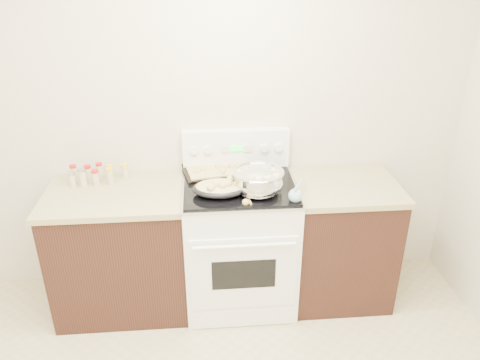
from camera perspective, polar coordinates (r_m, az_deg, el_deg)
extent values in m
cube|color=beige|center=(3.31, -6.71, 8.31)|extent=(4.00, 0.05, 2.70)
cube|color=black|center=(3.45, -14.13, -8.48)|extent=(0.90, 0.64, 0.88)
cube|color=olive|center=(3.22, -15.00, -1.68)|extent=(0.93, 0.67, 0.04)
cube|color=black|center=(3.53, 11.91, -7.33)|extent=(0.70, 0.64, 0.88)
cube|color=olive|center=(3.30, 12.63, -0.64)|extent=(0.73, 0.67, 0.04)
cube|color=white|center=(3.38, -0.07, -7.88)|extent=(0.76, 0.66, 0.92)
cube|color=white|center=(3.11, 0.45, -11.38)|extent=(0.70, 0.01, 0.55)
cube|color=black|center=(3.11, 0.47, -11.46)|extent=(0.42, 0.01, 0.22)
cylinder|color=white|center=(2.94, 0.54, -8.05)|extent=(0.65, 0.02, 0.02)
cube|color=white|center=(3.36, 0.43, -16.46)|extent=(0.70, 0.01, 0.14)
cube|color=silver|center=(3.15, -0.08, -0.81)|extent=(0.78, 0.68, 0.01)
cube|color=black|center=(3.14, -0.08, -0.62)|extent=(0.74, 0.64, 0.01)
cube|color=white|center=(3.35, -0.50, 3.87)|extent=(0.76, 0.07, 0.28)
cylinder|color=white|center=(3.29, -5.66, 3.60)|extent=(0.06, 0.02, 0.06)
cylinder|color=white|center=(3.29, -3.92, 3.67)|extent=(0.06, 0.02, 0.06)
cylinder|color=white|center=(3.32, 3.01, 3.89)|extent=(0.06, 0.02, 0.06)
cylinder|color=white|center=(3.34, 4.72, 3.94)|extent=(0.06, 0.02, 0.06)
cube|color=#19E533|center=(3.31, -0.44, 3.81)|extent=(0.09, 0.00, 0.04)
cube|color=silver|center=(3.30, -1.83, 3.76)|extent=(0.05, 0.00, 0.05)
cube|color=silver|center=(3.31, 0.94, 3.85)|extent=(0.05, 0.00, 0.05)
ellipsoid|color=silver|center=(3.01, 2.22, -0.35)|extent=(0.36, 0.36, 0.19)
cylinder|color=silver|center=(3.04, 2.20, -1.35)|extent=(0.18, 0.18, 0.01)
torus|color=silver|center=(2.98, 2.24, 0.99)|extent=(0.33, 0.33, 0.02)
cylinder|color=silver|center=(3.01, 2.22, 0.01)|extent=(0.31, 0.31, 0.11)
cylinder|color=brown|center=(2.99, 2.24, 0.78)|extent=(0.29, 0.29, 0.00)
cube|color=beige|center=(2.93, 3.69, 0.38)|extent=(0.03, 0.03, 0.02)
cube|color=beige|center=(2.98, 2.18, 0.87)|extent=(0.03, 0.03, 0.02)
cube|color=beige|center=(3.03, 2.85, 1.29)|extent=(0.03, 0.03, 0.02)
cube|color=beige|center=(2.95, 3.33, 0.56)|extent=(0.03, 0.03, 0.02)
cube|color=beige|center=(2.95, 4.45, 0.50)|extent=(0.03, 0.03, 0.02)
cube|color=beige|center=(2.89, 2.31, 0.03)|extent=(0.04, 0.04, 0.03)
cube|color=beige|center=(2.94, 4.51, 0.46)|extent=(0.04, 0.04, 0.03)
cube|color=beige|center=(2.96, 1.59, 0.68)|extent=(0.03, 0.03, 0.02)
cube|color=beige|center=(3.03, 2.13, 1.34)|extent=(0.03, 0.03, 0.02)
cube|color=beige|center=(2.92, 1.70, 0.34)|extent=(0.04, 0.04, 0.03)
cube|color=beige|center=(2.99, -0.11, 0.97)|extent=(0.04, 0.04, 0.02)
cube|color=beige|center=(3.01, 4.07, 1.10)|extent=(0.04, 0.04, 0.02)
cube|color=beige|center=(2.90, 3.28, 0.13)|extent=(0.04, 0.04, 0.03)
cube|color=beige|center=(2.94, 4.27, 0.48)|extent=(0.03, 0.03, 0.02)
cube|color=beige|center=(3.02, 0.83, 1.24)|extent=(0.03, 0.03, 0.02)
ellipsoid|color=black|center=(3.00, -2.52, -1.04)|extent=(0.36, 0.26, 0.08)
ellipsoid|color=tan|center=(2.99, -2.52, -0.83)|extent=(0.32, 0.23, 0.06)
sphere|color=tan|center=(2.95, -1.46, -0.41)|extent=(0.05, 0.05, 0.05)
sphere|color=tan|center=(2.92, -3.58, -0.93)|extent=(0.05, 0.05, 0.05)
sphere|color=tan|center=(2.96, -1.77, -0.31)|extent=(0.05, 0.05, 0.05)
sphere|color=tan|center=(2.93, -2.11, -0.63)|extent=(0.05, 0.05, 0.05)
sphere|color=tan|center=(2.98, -1.42, -0.20)|extent=(0.04, 0.04, 0.04)
sphere|color=tan|center=(2.96, -0.49, -0.46)|extent=(0.04, 0.04, 0.04)
sphere|color=tan|center=(3.01, -1.21, 0.16)|extent=(0.05, 0.05, 0.05)
sphere|color=tan|center=(2.95, -3.00, -0.47)|extent=(0.06, 0.06, 0.06)
cube|color=black|center=(3.31, -2.91, 1.13)|extent=(0.50, 0.39, 0.02)
cube|color=tan|center=(3.31, -2.91, 1.31)|extent=(0.45, 0.34, 0.02)
sphere|color=tan|center=(3.26, -2.02, 1.15)|extent=(0.04, 0.04, 0.04)
sphere|color=tan|center=(3.27, -2.28, 1.25)|extent=(0.04, 0.04, 0.04)
sphere|color=tan|center=(3.33, -0.97, 1.72)|extent=(0.04, 0.04, 0.04)
sphere|color=tan|center=(3.32, -2.71, 1.63)|extent=(0.04, 0.04, 0.04)
sphere|color=tan|center=(3.25, -5.40, 1.02)|extent=(0.04, 0.04, 0.04)
sphere|color=tan|center=(3.34, -0.10, 1.80)|extent=(0.04, 0.04, 0.04)
sphere|color=tan|center=(3.31, -1.63, 1.61)|extent=(0.03, 0.03, 0.03)
sphere|color=tan|center=(3.28, -4.50, 1.23)|extent=(0.04, 0.04, 0.04)
sphere|color=tan|center=(3.39, -3.42, 2.18)|extent=(0.04, 0.04, 0.04)
sphere|color=tan|center=(3.22, -2.07, 0.92)|extent=(0.03, 0.03, 0.03)
cylinder|color=tan|center=(2.99, 0.77, -1.79)|extent=(0.05, 0.26, 0.01)
sphere|color=tan|center=(2.89, 0.69, -2.74)|extent=(0.04, 0.04, 0.04)
sphere|color=#86ABC8|center=(2.94, 6.76, -1.92)|extent=(0.09, 0.09, 0.09)
cylinder|color=#86ABC8|center=(3.03, 7.23, -0.52)|extent=(0.13, 0.27, 0.08)
cylinder|color=#BFB28C|center=(3.42, -19.58, 0.69)|extent=(0.04, 0.04, 0.10)
cylinder|color=#B21414|center=(3.40, -19.73, 1.59)|extent=(0.04, 0.04, 0.02)
cylinder|color=#BFB28C|center=(3.41, -18.02, 0.72)|extent=(0.05, 0.05, 0.09)
cylinder|color=#B21414|center=(3.39, -18.14, 1.54)|extent=(0.05, 0.05, 0.02)
cylinder|color=#BFB28C|center=(3.39, -16.71, 0.90)|extent=(0.04, 0.04, 0.11)
cylinder|color=#B21414|center=(3.36, -16.84, 1.86)|extent=(0.04, 0.04, 0.02)
cylinder|color=#BFB28C|center=(3.37, -15.53, 0.79)|extent=(0.04, 0.04, 0.09)
cylinder|color=gold|center=(3.35, -15.64, 1.63)|extent=(0.04, 0.04, 0.02)
cylinder|color=#BFB28C|center=(3.36, -13.83, 0.92)|extent=(0.05, 0.05, 0.09)
cylinder|color=gold|center=(3.34, -13.93, 1.78)|extent=(0.05, 0.05, 0.02)
cylinder|color=#BFB28C|center=(3.35, -19.75, -0.04)|extent=(0.04, 0.04, 0.09)
cylinder|color=#B2B2B7|center=(3.32, -19.89, 0.78)|extent=(0.05, 0.05, 0.02)
cylinder|color=#BFB28C|center=(3.32, -18.60, 0.16)|extent=(0.05, 0.05, 0.11)
cylinder|color=#B2B2B7|center=(3.30, -18.76, 1.15)|extent=(0.05, 0.05, 0.02)
cylinder|color=#BFB28C|center=(3.31, -17.15, 0.13)|extent=(0.04, 0.04, 0.10)
cylinder|color=#B21414|center=(3.28, -17.28, 1.02)|extent=(0.05, 0.05, 0.02)
cylinder|color=#BFB28C|center=(3.30, -15.54, 0.31)|extent=(0.04, 0.04, 0.10)
cylinder|color=gold|center=(3.27, -15.66, 1.25)|extent=(0.04, 0.04, 0.02)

